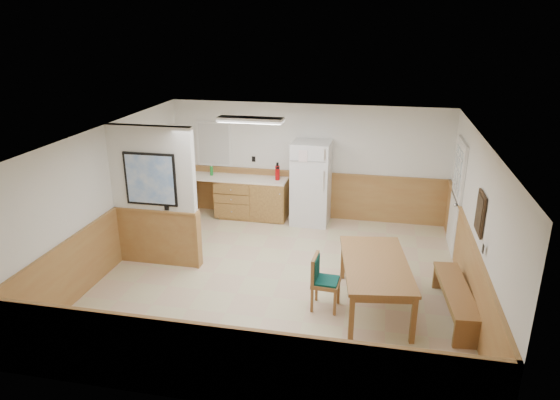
% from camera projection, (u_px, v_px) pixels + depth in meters
% --- Properties ---
extents(ground, '(6.00, 6.00, 0.00)m').
position_uv_depth(ground, '(280.00, 279.00, 8.42)').
color(ground, beige).
rests_on(ground, ground).
extents(ceiling, '(6.00, 6.00, 0.02)m').
position_uv_depth(ceiling, '(279.00, 134.00, 7.58)').
color(ceiling, silver).
rests_on(ceiling, back_wall).
extents(back_wall, '(6.00, 0.02, 2.50)m').
position_uv_depth(back_wall, '(308.00, 162.00, 10.77)').
color(back_wall, white).
rests_on(back_wall, ground).
extents(right_wall, '(0.02, 6.00, 2.50)m').
position_uv_depth(right_wall, '(476.00, 225.00, 7.43)').
color(right_wall, white).
rests_on(right_wall, ground).
extents(left_wall, '(0.02, 6.00, 2.50)m').
position_uv_depth(left_wall, '(109.00, 198.00, 8.57)').
color(left_wall, white).
rests_on(left_wall, ground).
extents(wainscot_back, '(6.00, 0.04, 1.00)m').
position_uv_depth(wainscot_back, '(307.00, 195.00, 11.00)').
color(wainscot_back, '#A17A40').
rests_on(wainscot_back, ground).
extents(wainscot_right, '(0.04, 6.00, 1.00)m').
position_uv_depth(wainscot_right, '(468.00, 270.00, 7.69)').
color(wainscot_right, '#A17A40').
rests_on(wainscot_right, ground).
extents(wainscot_left, '(0.04, 6.00, 1.00)m').
position_uv_depth(wainscot_left, '(115.00, 238.00, 8.82)').
color(wainscot_left, '#A17A40').
rests_on(wainscot_left, ground).
extents(partition_wall, '(1.50, 0.20, 2.50)m').
position_uv_depth(partition_wall, '(154.00, 198.00, 8.61)').
color(partition_wall, white).
rests_on(partition_wall, ground).
extents(kitchen_counter, '(2.20, 0.61, 1.00)m').
position_uv_depth(kitchen_counter, '(250.00, 197.00, 10.97)').
color(kitchen_counter, '#AB823C').
rests_on(kitchen_counter, ground).
extents(exterior_door, '(0.07, 1.02, 2.15)m').
position_uv_depth(exterior_door, '(456.00, 196.00, 9.26)').
color(exterior_door, white).
rests_on(exterior_door, ground).
extents(kitchen_window, '(0.80, 0.04, 1.00)m').
position_uv_depth(kitchen_window, '(214.00, 144.00, 11.04)').
color(kitchen_window, white).
rests_on(kitchen_window, back_wall).
extents(wall_painting, '(0.04, 0.50, 0.60)m').
position_uv_depth(wall_painting, '(480.00, 213.00, 7.06)').
color(wall_painting, '#312113').
rests_on(wall_painting, right_wall).
extents(fluorescent_fixture, '(1.20, 0.30, 0.09)m').
position_uv_depth(fluorescent_fixture, '(251.00, 120.00, 8.95)').
color(fluorescent_fixture, white).
rests_on(fluorescent_fixture, ceiling).
extents(refrigerator, '(0.81, 0.73, 1.78)m').
position_uv_depth(refrigerator, '(311.00, 183.00, 10.52)').
color(refrigerator, white).
rests_on(refrigerator, ground).
extents(dining_table, '(1.21, 2.01, 0.75)m').
position_uv_depth(dining_table, '(376.00, 268.00, 7.41)').
color(dining_table, brown).
rests_on(dining_table, ground).
extents(dining_bench, '(0.51, 1.72, 0.45)m').
position_uv_depth(dining_bench, '(456.00, 295.00, 7.29)').
color(dining_bench, brown).
rests_on(dining_bench, ground).
extents(dining_chair, '(0.58, 0.43, 0.85)m').
position_uv_depth(dining_chair, '(321.00, 278.00, 7.46)').
color(dining_chair, brown).
rests_on(dining_chair, ground).
extents(fire_extinguisher, '(0.12, 0.12, 0.38)m').
position_uv_depth(fire_extinguisher, '(277.00, 172.00, 10.65)').
color(fire_extinguisher, '#AA090B').
rests_on(fire_extinguisher, kitchen_counter).
extents(soap_bottle, '(0.08, 0.08, 0.21)m').
position_uv_depth(soap_bottle, '(212.00, 171.00, 11.00)').
color(soap_bottle, '#18852B').
rests_on(soap_bottle, kitchen_counter).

